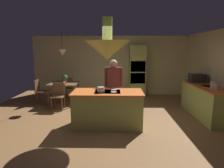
% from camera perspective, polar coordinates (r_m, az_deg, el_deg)
% --- Properties ---
extents(ground, '(8.16, 8.16, 0.00)m').
position_cam_1_polar(ground, '(5.26, -1.20, -11.57)').
color(ground, olive).
extents(wall_back, '(6.80, 0.10, 2.55)m').
position_cam_1_polar(wall_back, '(8.36, -0.25, 5.54)').
color(wall_back, beige).
rests_on(wall_back, ground).
extents(kitchen_island, '(1.78, 0.88, 0.94)m').
position_cam_1_polar(kitchen_island, '(4.92, -1.32, -7.42)').
color(kitchen_island, '#A8B259').
rests_on(kitchen_island, ground).
extents(counter_run_right, '(0.73, 2.21, 0.92)m').
position_cam_1_polar(counter_run_right, '(6.26, 26.12, -4.57)').
color(counter_run_right, '#A8B259').
rests_on(counter_run_right, ground).
extents(oven_tower, '(0.66, 0.62, 2.15)m').
position_cam_1_polar(oven_tower, '(8.02, 7.57, 3.81)').
color(oven_tower, '#A8B259').
rests_on(oven_tower, ground).
extents(dining_table, '(1.02, 0.91, 0.76)m').
position_cam_1_polar(dining_table, '(7.16, -14.30, -0.53)').
color(dining_table, brown).
rests_on(dining_table, ground).
extents(person_at_island, '(0.53, 0.22, 1.68)m').
position_cam_1_polar(person_at_island, '(5.48, 0.44, -0.15)').
color(person_at_island, tan).
rests_on(person_at_island, ground).
extents(range_hood, '(1.10, 1.10, 1.00)m').
position_cam_1_polar(range_hood, '(4.69, -1.40, 10.42)').
color(range_hood, '#A8B259').
extents(pendant_light_over_table, '(0.32, 0.32, 0.82)m').
position_cam_1_polar(pendant_light_over_table, '(7.05, -14.73, 9.14)').
color(pendant_light_over_table, beige).
extents(chair_facing_island, '(0.40, 0.40, 0.87)m').
position_cam_1_polar(chair_facing_island, '(6.56, -15.80, -2.95)').
color(chair_facing_island, brown).
rests_on(chair_facing_island, ground).
extents(chair_by_back_wall, '(0.40, 0.40, 0.87)m').
position_cam_1_polar(chair_by_back_wall, '(7.83, -12.94, -0.72)').
color(chair_by_back_wall, brown).
rests_on(chair_by_back_wall, ground).
extents(chair_at_corner, '(0.40, 0.40, 0.87)m').
position_cam_1_polar(chair_at_corner, '(7.48, -20.83, -1.65)').
color(chair_at_corner, brown).
rests_on(chair_at_corner, ground).
extents(potted_plant_on_table, '(0.20, 0.20, 0.30)m').
position_cam_1_polar(potted_plant_on_table, '(7.09, -13.93, 1.60)').
color(potted_plant_on_table, '#99382D').
rests_on(potted_plant_on_table, dining_table).
extents(cup_on_table, '(0.07, 0.07, 0.09)m').
position_cam_1_polar(cup_on_table, '(6.90, -14.14, 0.32)').
color(cup_on_table, white).
rests_on(cup_on_table, dining_table).
extents(canister_flour, '(0.10, 0.10, 0.15)m').
position_cam_1_polar(canister_flour, '(5.68, 28.77, -0.78)').
color(canister_flour, '#E0B78C').
rests_on(canister_flour, counter_run_right).
extents(canister_sugar, '(0.10, 0.10, 0.18)m').
position_cam_1_polar(canister_sugar, '(5.83, 27.98, -0.32)').
color(canister_sugar, silver).
rests_on(canister_sugar, counter_run_right).
extents(microwave_on_counter, '(0.46, 0.36, 0.28)m').
position_cam_1_polar(microwave_on_counter, '(6.73, 24.19, 1.65)').
color(microwave_on_counter, '#232326').
rests_on(microwave_on_counter, counter_run_right).
extents(cooking_pot_on_cooktop, '(0.18, 0.18, 0.12)m').
position_cam_1_polar(cooking_pot_on_cooktop, '(4.66, -3.38, -1.62)').
color(cooking_pot_on_cooktop, '#B2B2B7').
rests_on(cooking_pot_on_cooktop, kitchen_island).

